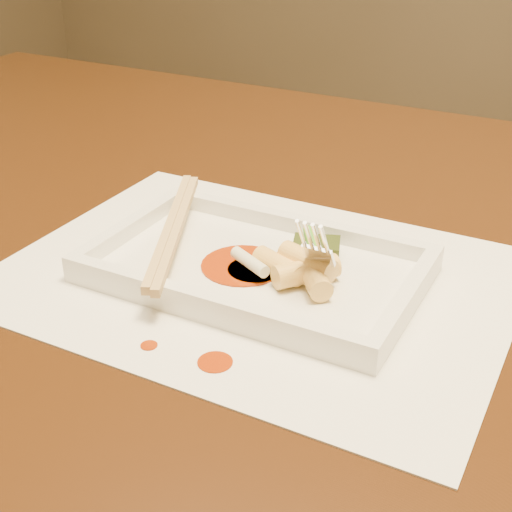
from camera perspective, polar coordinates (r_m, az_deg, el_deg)
The scene contains 21 objects.
table at distance 0.70m, azimuth -2.01°, elevation -5.23°, with size 1.40×0.90×0.75m.
placemat at distance 0.58m, azimuth 0.00°, elevation -1.64°, with size 0.40×0.30×0.00m, color white.
sauce_splatter_a at distance 0.48m, azimuth -3.29°, elevation -8.47°, with size 0.02×0.02×0.00m, color #9B2C04.
sauce_splatter_b at distance 0.50m, azimuth -8.56°, elevation -7.08°, with size 0.01×0.01×0.00m, color #9B2C04.
plate_base at distance 0.57m, azimuth 0.00°, elevation -1.23°, with size 0.26×0.16×0.01m, color white.
plate_rim_far at distance 0.63m, azimuth 3.16°, elevation 2.61°, with size 0.26×0.01×0.01m, color white.
plate_rim_near at distance 0.51m, azimuth -3.87°, elevation -3.78°, with size 0.26×0.01×0.01m, color white.
plate_rim_left at distance 0.63m, azimuth -10.04°, elevation 2.28°, with size 0.01×0.14×0.01m, color white.
plate_rim_right at distance 0.53m, azimuth 11.96°, elevation -3.28°, with size 0.01×0.14×0.01m, color white.
veg_piece at distance 0.59m, azimuth 4.85°, elevation 0.67°, with size 0.04×0.03×0.01m, color black.
scallion_white at distance 0.55m, azimuth -0.49°, elevation -0.47°, with size 0.01×0.01×0.04m, color #EAEACC.
scallion_green at distance 0.57m, azimuth 4.71°, elevation 0.17°, with size 0.01×0.01×0.09m, color #3DA019.
chopstick_a at distance 0.60m, azimuth -6.92°, elevation 2.37°, with size 0.01×0.21×0.01m, color tan.
chopstick_b at distance 0.60m, azimuth -6.29°, elevation 2.21°, with size 0.01×0.21×0.01m, color tan.
fork at distance 0.53m, azimuth 7.68°, elevation 5.24°, with size 0.09×0.10×0.14m, color silver, non-canonical shape.
sauce_blob_0 at distance 0.57m, azimuth -1.05°, elevation -0.74°, with size 0.07×0.07×0.00m, color #9B2C04.
sauce_blob_1 at distance 0.57m, azimuth -0.10°, elevation -1.10°, with size 0.04×0.04×0.00m, color #9B2C04.
rice_cake_0 at distance 0.55m, azimuth 1.86°, elevation -0.79°, with size 0.02×0.02×0.05m, color #FFDD77.
rice_cake_1 at distance 0.55m, azimuth 4.03°, elevation -1.24°, with size 0.02×0.02×0.05m, color #FFDD77.
rice_cake_2 at distance 0.55m, azimuth 4.15°, elevation -0.44°, with size 0.02×0.02×0.05m, color #FFDD77.
rice_cake_3 at distance 0.54m, azimuth 4.73°, elevation -1.85°, with size 0.02×0.02×0.04m, color #FFDD77.
Camera 1 is at (0.30, -0.51, 1.04)m, focal length 50.00 mm.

